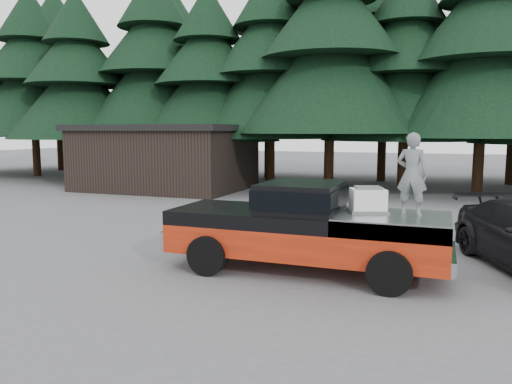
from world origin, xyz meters
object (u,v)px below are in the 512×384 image
(air_compressor, at_px, (368,201))
(man_on_bed, at_px, (412,174))
(utility_building, at_px, (166,157))
(pickup_truck, at_px, (305,241))

(air_compressor, relative_size, man_on_bed, 0.41)
(air_compressor, xyz_separation_m, utility_building, (-12.00, 12.19, 0.10))
(air_compressor, height_order, utility_building, utility_building)
(pickup_truck, xyz_separation_m, air_compressor, (1.26, 0.21, 0.90))
(man_on_bed, relative_size, utility_building, 0.20)
(air_compressor, bearing_deg, utility_building, 113.87)
(pickup_truck, height_order, man_on_bed, man_on_bed)
(air_compressor, relative_size, utility_building, 0.08)
(air_compressor, xyz_separation_m, man_on_bed, (0.86, -0.08, 0.59))
(pickup_truck, xyz_separation_m, utility_building, (-10.74, 12.40, 1.00))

